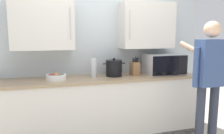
% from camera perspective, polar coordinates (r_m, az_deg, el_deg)
% --- Properties ---
extents(back_wall_tiled, '(3.51, 0.44, 2.53)m').
position_cam_1_polar(back_wall_tiled, '(3.31, -4.13, 6.14)').
color(back_wall_tiled, '#B2BCC1').
rests_on(back_wall_tiled, ground_plane).
extents(counter_unit, '(2.92, 0.61, 0.91)m').
position_cam_1_polar(counter_unit, '(3.21, -2.86, -10.78)').
color(counter_unit, beige).
rests_on(counter_unit, ground_plane).
extents(microwave_oven, '(0.58, 0.43, 0.31)m').
position_cam_1_polar(microwave_oven, '(3.46, 13.16, 0.82)').
color(microwave_oven, '#B7BABF').
rests_on(microwave_oven, counter_unit).
extents(fruit_bowl, '(0.27, 0.27, 0.10)m').
position_cam_1_polar(fruit_bowl, '(3.02, -14.60, -2.47)').
color(fruit_bowl, white).
rests_on(fruit_bowl, counter_unit).
extents(knife_block, '(0.11, 0.15, 0.28)m').
position_cam_1_polar(knife_block, '(3.24, 6.07, -0.40)').
color(knife_block, brown).
rests_on(knife_block, counter_unit).
extents(thermos_flask, '(0.09, 0.09, 0.28)m').
position_cam_1_polar(thermos_flask, '(3.07, -4.92, -0.18)').
color(thermos_flask, '#B7BABF').
rests_on(thermos_flask, counter_unit).
extents(stock_pot, '(0.34, 0.24, 0.27)m').
position_cam_1_polar(stock_pot, '(3.16, 0.51, -0.30)').
color(stock_pot, black).
rests_on(stock_pot, counter_unit).
extents(person_figure, '(0.44, 0.59, 1.68)m').
position_cam_1_polar(person_figure, '(2.94, 24.16, -2.14)').
color(person_figure, '#282D3D').
rests_on(person_figure, ground_plane).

